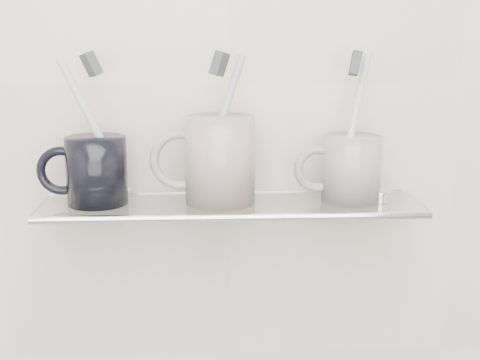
{
  "coord_description": "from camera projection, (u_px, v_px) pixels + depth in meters",
  "views": [
    {
      "loc": [
        -0.03,
        0.19,
        1.33
      ],
      "look_at": [
        0.01,
        1.04,
        1.13
      ],
      "focal_mm": 50.0,
      "sensor_mm": 36.0,
      "label": 1
    }
  ],
  "objects": [
    {
      "name": "shelf_rail",
      "position": [
        233.0,
        218.0,
        0.83
      ],
      "size": [
        0.5,
        0.01,
        0.01
      ],
      "primitive_type": "cylinder",
      "rotation": [
        0.0,
        1.57,
        0.0
      ],
      "color": "silver",
      "rests_on": "shelf_glass"
    },
    {
      "name": "toothbrush_left",
      "position": [
        94.0,
        127.0,
        0.85
      ],
      "size": [
        0.09,
        0.03,
        0.18
      ],
      "primitive_type": "cylinder",
      "rotation": [
        -0.16,
        -0.38,
        0.61
      ],
      "color": "silver",
      "rests_on": "mug_left"
    },
    {
      "name": "bracket_left",
      "position": [
        78.0,
        206.0,
        0.92
      ],
      "size": [
        0.02,
        0.03,
        0.02
      ],
      "primitive_type": "cylinder",
      "rotation": [
        1.57,
        0.0,
        0.0
      ],
      "color": "silver",
      "rests_on": "wall_back"
    },
    {
      "name": "mug_center_handle",
      "position": [
        180.0,
        160.0,
        0.87
      ],
      "size": [
        0.08,
        0.01,
        0.08
      ],
      "primitive_type": "torus",
      "rotation": [
        1.57,
        0.0,
        0.0
      ],
      "color": "silver",
      "rests_on": "mug_center"
    },
    {
      "name": "toothbrush_center",
      "position": [
        220.0,
        126.0,
        0.86
      ],
      "size": [
        0.07,
        0.02,
        0.18
      ],
      "primitive_type": "cylinder",
      "rotation": [
        -0.13,
        0.28,
        -0.49
      ],
      "color": "#9C9CAA",
      "rests_on": "mug_center"
    },
    {
      "name": "mug_left_handle",
      "position": [
        61.0,
        171.0,
        0.87
      ],
      "size": [
        0.06,
        0.01,
        0.06
      ],
      "primitive_type": "torus",
      "rotation": [
        1.57,
        0.0,
        0.0
      ],
      "color": "black",
      "rests_on": "mug_left"
    },
    {
      "name": "bristles_right",
      "position": [
        355.0,
        63.0,
        0.85
      ],
      "size": [
        0.02,
        0.03,
        0.04
      ],
      "primitive_type": "cube",
      "rotation": [
        -0.19,
        0.18,
        -0.17
      ],
      "color": "#383B41",
      "rests_on": "toothbrush_right"
    },
    {
      "name": "bracket_right",
      "position": [
        379.0,
        202.0,
        0.94
      ],
      "size": [
        0.02,
        0.03,
        0.02
      ],
      "primitive_type": "cylinder",
      "rotation": [
        1.57,
        0.0,
        0.0
      ],
      "color": "silver",
      "rests_on": "wall_back"
    },
    {
      "name": "mug_left",
      "position": [
        97.0,
        171.0,
        0.87
      ],
      "size": [
        0.1,
        0.1,
        0.09
      ],
      "primitive_type": "cylinder",
      "rotation": [
        0.0,
        0.0,
        0.3
      ],
      "color": "black",
      "rests_on": "shelf_glass"
    },
    {
      "name": "bristles_left",
      "position": [
        91.0,
        64.0,
        0.84
      ],
      "size": [
        0.03,
        0.03,
        0.04
      ],
      "primitive_type": "cube",
      "rotation": [
        -0.16,
        -0.38,
        0.61
      ],
      "color": "#383B41",
      "rests_on": "toothbrush_left"
    },
    {
      "name": "bristles_center",
      "position": [
        219.0,
        64.0,
        0.84
      ],
      "size": [
        0.03,
        0.03,
        0.03
      ],
      "primitive_type": "cube",
      "rotation": [
        -0.13,
        0.28,
        -0.49
      ],
      "color": "#383B41",
      "rests_on": "toothbrush_center"
    },
    {
      "name": "shelf_glass",
      "position": [
        231.0,
        206.0,
        0.88
      ],
      "size": [
        0.5,
        0.12,
        0.01
      ],
      "primitive_type": "cube",
      "color": "silver",
      "rests_on": "wall_back"
    },
    {
      "name": "mug_right_handle",
      "position": [
        318.0,
        169.0,
        0.88
      ],
      "size": [
        0.06,
        0.01,
        0.06
      ],
      "primitive_type": "torus",
      "rotation": [
        1.57,
        0.0,
        0.0
      ],
      "color": "white",
      "rests_on": "mug_right"
    },
    {
      "name": "chrome_cap",
      "position": [
        379.0,
        195.0,
        0.89
      ],
      "size": [
        0.03,
        0.03,
        0.01
      ],
      "primitive_type": "cylinder",
      "color": "silver",
      "rests_on": "shelf_glass"
    },
    {
      "name": "toothbrush_right",
      "position": [
        353.0,
        125.0,
        0.87
      ],
      "size": [
        0.05,
        0.04,
        0.19
      ],
      "primitive_type": "cylinder",
      "rotation": [
        -0.19,
        0.18,
        -0.17
      ],
      "color": "silver",
      "rests_on": "mug_right"
    },
    {
      "name": "wall_back",
      "position": [
        229.0,
        84.0,
        0.91
      ],
      "size": [
        2.5,
        0.0,
        2.5
      ],
      "primitive_type": "plane",
      "rotation": [
        1.57,
        0.0,
        0.0
      ],
      "color": "beige",
      "rests_on": "ground"
    },
    {
      "name": "mug_center",
      "position": [
        220.0,
        160.0,
        0.87
      ],
      "size": [
        0.09,
        0.09,
        0.11
      ],
      "primitive_type": "cylinder",
      "rotation": [
        0.0,
        0.0,
        0.02
      ],
      "color": "silver",
      "rests_on": "shelf_glass"
    },
    {
      "name": "mug_right",
      "position": [
        351.0,
        168.0,
        0.88
      ],
      "size": [
        0.1,
        0.1,
        0.09
      ],
      "primitive_type": "cylinder",
      "rotation": [
        0.0,
        0.0,
        -0.33
      ],
      "color": "white",
      "rests_on": "shelf_glass"
    }
  ]
}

